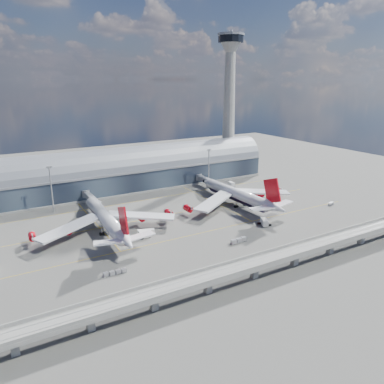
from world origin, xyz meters
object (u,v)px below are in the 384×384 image
cargo_train_2 (331,204)px  cargo_train_1 (239,240)px  service_truck_2 (146,232)px  service_truck_3 (264,222)px  control_tower (229,105)px  service_truck_5 (97,213)px  service_truck_1 (145,234)px  service_truck_4 (231,184)px  cargo_train_0 (115,272)px  floodlight_mast_left (51,188)px  airliner_right (238,195)px  floodlight_mast_right (209,167)px  airliner_left (107,220)px

cargo_train_2 → cargo_train_1: bearing=120.4°
service_truck_2 → service_truck_3: (55.84, -17.76, 0.24)m
control_tower → service_truck_5: control_tower is taller
service_truck_1 → cargo_train_2: service_truck_1 is taller
service_truck_3 → service_truck_4: 70.75m
cargo_train_0 → cargo_train_2: bearing=-87.7°
control_tower → cargo_train_0: bearing=-139.3°
cargo_train_1 → cargo_train_2: 79.07m
floodlight_mast_left → cargo_train_0: bearing=-85.4°
cargo_train_0 → cargo_train_1: bearing=-94.2°
service_truck_3 → service_truck_2: bearing=-171.5°
control_tower → service_truck_4: size_ratio=18.12×
cargo_train_1 → service_truck_2: bearing=52.2°
service_truck_5 → airliner_right: bearing=-38.0°
floodlight_mast_right → service_truck_3: floodlight_mast_right is taller
floodlight_mast_right → cargo_train_0: size_ratio=2.82×
service_truck_4 → service_truck_3: bearing=-105.2°
cargo_train_2 → service_truck_1: bearing=103.9°
airliner_left → service_truck_1: bearing=-45.7°
service_truck_1 → service_truck_3: service_truck_3 is taller
airliner_left → cargo_train_2: 127.04m
service_truck_3 → cargo_train_1: bearing=-130.1°
service_truck_5 → cargo_train_2: size_ratio=1.40×
service_truck_5 → airliner_left: bearing=-115.9°
cargo_train_0 → floodlight_mast_left: bearing=0.4°
service_truck_3 → cargo_train_0: 81.03m
cargo_train_2 → control_tower: bearing=22.9°
control_tower → airliner_left: 145.01m
airliner_left → service_truck_1: (12.98, -14.43, -4.69)m
service_truck_1 → service_truck_5: bearing=18.9°
cargo_train_1 → cargo_train_2: (77.58, 15.29, -0.20)m
service_truck_3 → cargo_train_1: size_ratio=0.86×
service_truck_1 → service_truck_3: size_ratio=0.77×
floodlight_mast_right → service_truck_4: 19.52m
airliner_right → service_truck_2: bearing=-169.9°
airliner_left → service_truck_4: airliner_left is taller
floodlight_mast_left → service_truck_3: floodlight_mast_left is taller
floodlight_mast_left → cargo_train_1: bearing=-52.4°
floodlight_mast_left → service_truck_3: (86.94, -72.24, -11.95)m
service_truck_4 → service_truck_5: (-94.98, -10.92, -0.11)m
cargo_train_0 → service_truck_2: bearing=-45.3°
floodlight_mast_right → service_truck_3: bearing=-100.3°
floodlight_mast_left → airliner_right: bearing=-23.5°
cargo_train_2 → airliner_left: bearing=97.9°
service_truck_1 → floodlight_mast_right: bearing=-47.6°
service_truck_2 → cargo_train_2: (109.97, -12.77, -0.67)m
service_truck_4 → cargo_train_1: 90.93m
service_truck_3 → cargo_train_1: 25.61m
cargo_train_2 → service_truck_3: bearing=114.5°
service_truck_3 → cargo_train_0: size_ratio=0.80×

